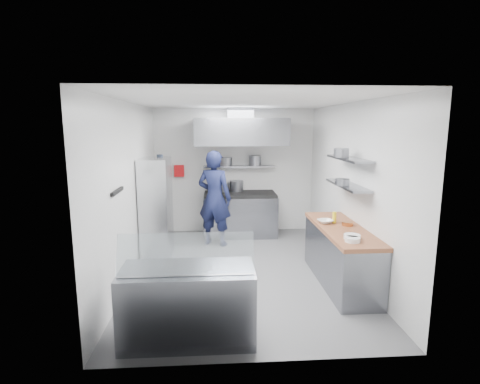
{
  "coord_description": "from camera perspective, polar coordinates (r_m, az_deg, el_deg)",
  "views": [
    {
      "loc": [
        -0.45,
        -6.0,
        2.44
      ],
      "look_at": [
        0.0,
        0.6,
        1.25
      ],
      "focal_mm": 28.0,
      "sensor_mm": 36.0,
      "label": 1
    }
  ],
  "objects": [
    {
      "name": "wall_front",
      "position": [
        3.68,
        3.27,
        -6.22
      ],
      "size": [
        3.6,
        2.8,
        0.02
      ],
      "primitive_type": "cube",
      "rotation": [
        -1.57,
        0.0,
        0.0
      ],
      "color": "white",
      "rests_on": "floor"
    },
    {
      "name": "floor",
      "position": [
        6.49,
        0.36,
        -11.87
      ],
      "size": [
        5.0,
        5.0,
        0.0
      ],
      "primitive_type": "plane",
      "color": "#545456",
      "rests_on": "ground"
    },
    {
      "name": "shelf_pot_d",
      "position": [
        6.11,
        15.18,
        5.81
      ],
      "size": [
        0.24,
        0.24,
        0.14
      ],
      "primitive_type": "cylinder",
      "color": "slate",
      "rests_on": "wall_shelf_upper"
    },
    {
      "name": "shelf_pot_b",
      "position": [
        8.41,
        2.33,
        4.79
      ],
      "size": [
        0.27,
        0.27,
        0.22
      ],
      "primitive_type": "cylinder",
      "color": "slate",
      "rests_on": "over_range_shelf"
    },
    {
      "name": "stock_pot_left",
      "position": [
        8.43,
        -2.54,
        0.75
      ],
      "size": [
        0.25,
        0.25,
        0.2
      ],
      "primitive_type": "cylinder",
      "color": "slate",
      "rests_on": "cooktop"
    },
    {
      "name": "rack_bin_b",
      "position": [
        7.55,
        -12.07,
        1.29
      ],
      "size": [
        0.14,
        0.18,
        0.16
      ],
      "primitive_type": "cube",
      "color": "yellow",
      "rests_on": "wire_rack"
    },
    {
      "name": "rack_bin_a",
      "position": [
        7.15,
        -12.5,
        -3.31
      ],
      "size": [
        0.17,
        0.21,
        0.19
      ],
      "primitive_type": "cube",
      "color": "white",
      "rests_on": "wire_rack"
    },
    {
      "name": "display_case",
      "position": [
        4.49,
        -7.89,
        -16.55
      ],
      "size": [
        1.5,
        0.7,
        0.85
      ],
      "primitive_type": "cube",
      "color": "gray",
      "rests_on": "floor"
    },
    {
      "name": "wire_rack",
      "position": [
        7.07,
        -12.61,
        -2.44
      ],
      "size": [
        0.5,
        0.9,
        1.85
      ],
      "primitive_type": "cube",
      "color": "silver",
      "rests_on": "floor"
    },
    {
      "name": "ceiling",
      "position": [
        6.03,
        0.4,
        13.62
      ],
      "size": [
        5.0,
        5.0,
        0.0
      ],
      "primitive_type": "plane",
      "rotation": [
        3.14,
        0.0,
        0.0
      ],
      "color": "silver",
      "rests_on": "wall_back"
    },
    {
      "name": "shelf_pot_c",
      "position": [
        5.98,
        15.31,
        1.47
      ],
      "size": [
        0.22,
        0.22,
        0.1
      ],
      "primitive_type": "cylinder",
      "color": "slate",
      "rests_on": "wall_shelf_lower"
    },
    {
      "name": "squeeze_bottle",
      "position": [
        6.14,
        14.18,
        -3.78
      ],
      "size": [
        0.06,
        0.06,
        0.18
      ],
      "primitive_type": "cylinder",
      "color": "yellow",
      "rests_on": "prep_counter_top"
    },
    {
      "name": "gas_range",
      "position": [
        8.36,
        -0.01,
        -3.58
      ],
      "size": [
        1.6,
        0.8,
        0.9
      ],
      "primitive_type": "cube",
      "color": "gray",
      "rests_on": "floor"
    },
    {
      "name": "hood_duct",
      "position": [
        8.17,
        -0.03,
        11.87
      ],
      "size": [
        0.55,
        0.55,
        0.24
      ],
      "primitive_type": "cube",
      "color": "slate",
      "rests_on": "extractor_hood"
    },
    {
      "name": "plate_stack_b",
      "position": [
        5.25,
        16.77,
        -6.96
      ],
      "size": [
        0.2,
        0.2,
        0.06
      ],
      "primitive_type": "cylinder",
      "color": "white",
      "rests_on": "prep_counter_top"
    },
    {
      "name": "chef",
      "position": [
        7.6,
        -3.91,
        -0.96
      ],
      "size": [
        0.84,
        0.71,
        1.95
      ],
      "primitive_type": "imported",
      "rotation": [
        0.0,
        0.0,
        2.74
      ],
      "color": "#13193B",
      "rests_on": "floor"
    },
    {
      "name": "wall_left",
      "position": [
        6.24,
        -16.34,
        0.19
      ],
      "size": [
        2.8,
        5.0,
        0.02
      ],
      "primitive_type": "cube",
      "rotation": [
        1.57,
        0.0,
        1.57
      ],
      "color": "white",
      "rests_on": "floor"
    },
    {
      "name": "shelf_pot_a",
      "position": [
        8.49,
        -2.1,
        4.71
      ],
      "size": [
        0.27,
        0.27,
        0.18
      ],
      "primitive_type": "cylinder",
      "color": "slate",
      "rests_on": "over_range_shelf"
    },
    {
      "name": "over_range_shelf",
      "position": [
        8.41,
        -0.12,
        3.91
      ],
      "size": [
        1.6,
        0.3,
        0.04
      ],
      "primitive_type": "cube",
      "color": "gray",
      "rests_on": "wall_back"
    },
    {
      "name": "cooktop",
      "position": [
        8.26,
        -0.01,
        -0.34
      ],
      "size": [
        1.57,
        0.78,
        0.06
      ],
      "primitive_type": "cube",
      "color": "black",
      "rests_on": "gas_range"
    },
    {
      "name": "wall_back",
      "position": [
        8.58,
        -0.86,
        3.23
      ],
      "size": [
        3.6,
        2.8,
        0.02
      ],
      "primitive_type": "cube",
      "rotation": [
        1.57,
        0.0,
        0.0
      ],
      "color": "white",
      "rests_on": "floor"
    },
    {
      "name": "mixing_bowl",
      "position": [
        6.11,
        12.83,
        -4.38
      ],
      "size": [
        0.28,
        0.28,
        0.06
      ],
      "primitive_type": "imported",
      "rotation": [
        0.0,
        0.0,
        0.26
      ],
      "color": "white",
      "rests_on": "prep_counter_top"
    },
    {
      "name": "rack_jar",
      "position": [
        7.24,
        -12.1,
        4.9
      ],
      "size": [
        0.12,
        0.12,
        0.18
      ],
      "primitive_type": "cylinder",
      "color": "black",
      "rests_on": "wire_rack"
    },
    {
      "name": "stock_pot_mid",
      "position": [
        8.48,
        -0.54,
        0.96
      ],
      "size": [
        0.31,
        0.31,
        0.24
      ],
      "primitive_type": "cylinder",
      "color": "slate",
      "rests_on": "cooktop"
    },
    {
      "name": "wall_shelf_lower",
      "position": [
        6.14,
        16.03,
        1.0
      ],
      "size": [
        0.3,
        1.3,
        0.04
      ],
      "primitive_type": "cube",
      "color": "gray",
      "rests_on": "wall_right"
    },
    {
      "name": "display_glass",
      "position": [
        4.13,
        -8.22,
        -9.28
      ],
      "size": [
        1.47,
        0.19,
        0.42
      ],
      "primitive_type": "cube",
      "rotation": [
        -0.38,
        0.0,
        0.0
      ],
      "color": "silver",
      "rests_on": "display_case"
    },
    {
      "name": "prep_counter_base",
      "position": [
        6.08,
        15.06,
        -9.57
      ],
      "size": [
        0.62,
        2.0,
        0.84
      ],
      "primitive_type": "cube",
      "color": "gray",
      "rests_on": "floor"
    },
    {
      "name": "wall_shelf_upper",
      "position": [
        6.09,
        16.23,
        4.9
      ],
      "size": [
        0.3,
        1.3,
        0.04
      ],
      "primitive_type": "cube",
      "color": "gray",
      "rests_on": "wall_right"
    },
    {
      "name": "extractor_hood",
      "position": [
        7.95,
        0.08,
        9.18
      ],
      "size": [
        1.9,
        1.15,
        0.55
      ],
      "primitive_type": "cube",
      "color": "gray",
      "rests_on": "wall_back"
    },
    {
      "name": "knife_strip",
      "position": [
        5.35,
        -18.2,
        0.1
      ],
      "size": [
        0.04,
        0.55,
        0.05
      ],
      "primitive_type": "cube",
      "color": "black",
      "rests_on": "wall_left"
    },
    {
      "name": "wall_right",
      "position": [
        6.49,
        16.43,
        0.56
      ],
      "size": [
        2.8,
        5.0,
        0.02
      ],
      "primitive_type": "cube",
      "rotation": [
        1.57,
        0.0,
        -1.57
      ],
      "color": "white",
      "rests_on": "floor"
    },
    {
      "name": "prep_counter_top",
      "position": [
        5.95,
        15.26,
        -5.48
      ],
      "size": [
        0.65,
        2.04,
        0.06
      ],
      "primitive_type": "cube",
      "color": "brown",
      "rests_on": "prep_counter_base"
    },
    {
      "name": "red_firebox",
      "position": [
        8.54,
        -9.25,
        3.2
      ],
      "size": [
        0.22,
        0.1,
        0.26
      ],
      "primitive_type": "cube",
      "color": "red",
      "rests_on": "wall_back"
    },
    {
      "name": "copper_pan",
      "position": [
        6.05,
        16.07,
        -4.65
      ],
      "size": [
        0.17,
        0.17,
        0.06
      ],
      "primitive_type": "cylinder",
      "color": "#B76933",
      "rests_on": "prep_counter_top"
    },
    {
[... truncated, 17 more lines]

